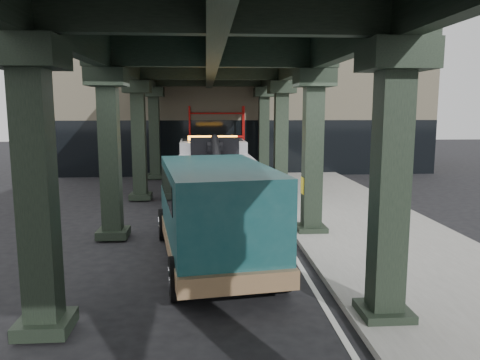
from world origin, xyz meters
name	(u,v)px	position (x,y,z in m)	size (l,w,h in m)	color
ground	(230,257)	(0.00, 0.00, 0.00)	(90.00, 90.00, 0.00)	black
sidewalk	(371,231)	(4.50, 2.00, 0.07)	(5.00, 40.00, 0.15)	gray
lane_stripe	(282,235)	(1.70, 2.00, 0.01)	(0.12, 38.00, 0.01)	silver
viaduct	(212,52)	(-0.40, 2.00, 5.46)	(7.40, 32.00, 6.40)	black
building	(244,106)	(2.00, 20.00, 4.00)	(22.00, 10.00, 8.00)	#C6B793
scaffolding	(217,140)	(0.00, 14.64, 2.11)	(3.08, 0.88, 4.00)	red
tow_truck	(215,178)	(-0.29, 4.53, 1.45)	(2.92, 9.12, 2.96)	black
towed_van	(214,211)	(-0.41, -0.58, 1.37)	(3.26, 6.56, 2.55)	#134447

